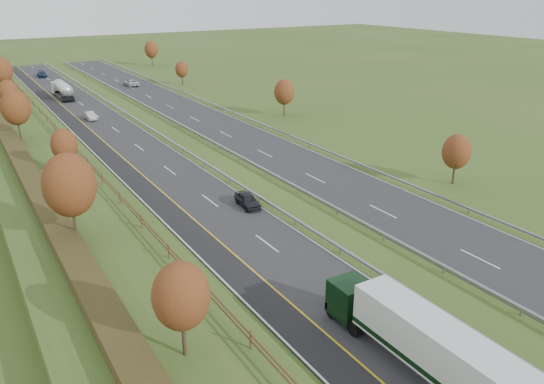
{
  "coord_description": "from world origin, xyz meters",
  "views": [
    {
      "loc": [
        -20.77,
        -13.92,
        21.7
      ],
      "look_at": [
        5.45,
        28.98,
        2.2
      ],
      "focal_mm": 35.0,
      "sensor_mm": 36.0,
      "label": 1
    }
  ],
  "objects_px": {
    "car_silver_mid": "(90,116)",
    "car_oncoming": "(131,83)",
    "box_lorry": "(431,347)",
    "car_small_far": "(42,74)",
    "car_dark_near": "(248,200)",
    "road_tanker": "(62,89)"
  },
  "relations": [
    {
      "from": "box_lorry",
      "to": "car_dark_near",
      "type": "relative_size",
      "value": 3.87
    },
    {
      "from": "road_tanker",
      "to": "car_silver_mid",
      "type": "relative_size",
      "value": 2.73
    },
    {
      "from": "car_silver_mid",
      "to": "car_oncoming",
      "type": "xyz_separation_m",
      "value": [
        16.61,
        29.54,
        0.06
      ]
    },
    {
      "from": "box_lorry",
      "to": "car_small_far",
      "type": "distance_m",
      "value": 131.91
    },
    {
      "from": "road_tanker",
      "to": "car_oncoming",
      "type": "bearing_deg",
      "value": 22.24
    },
    {
      "from": "box_lorry",
      "to": "car_small_far",
      "type": "relative_size",
      "value": 3.27
    },
    {
      "from": "car_dark_near",
      "to": "box_lorry",
      "type": "bearing_deg",
      "value": -91.68
    },
    {
      "from": "road_tanker",
      "to": "car_small_far",
      "type": "distance_m",
      "value": 31.74
    },
    {
      "from": "box_lorry",
      "to": "car_oncoming",
      "type": "bearing_deg",
      "value": 81.51
    },
    {
      "from": "road_tanker",
      "to": "car_silver_mid",
      "type": "distance_m",
      "value": 22.78
    },
    {
      "from": "box_lorry",
      "to": "car_dark_near",
      "type": "distance_m",
      "value": 29.05
    },
    {
      "from": "car_small_far",
      "to": "car_oncoming",
      "type": "xyz_separation_m",
      "value": [
        15.53,
        -24.92,
        0.01
      ]
    },
    {
      "from": "box_lorry",
      "to": "car_silver_mid",
      "type": "relative_size",
      "value": 3.96
    },
    {
      "from": "car_silver_mid",
      "to": "car_oncoming",
      "type": "relative_size",
      "value": 0.78
    },
    {
      "from": "road_tanker",
      "to": "car_small_far",
      "type": "bearing_deg",
      "value": 88.06
    },
    {
      "from": "car_dark_near",
      "to": "car_silver_mid",
      "type": "distance_m",
      "value": 48.9
    },
    {
      "from": "car_dark_near",
      "to": "car_oncoming",
      "type": "distance_m",
      "value": 79.16
    },
    {
      "from": "car_dark_near",
      "to": "car_oncoming",
      "type": "xyz_separation_m",
      "value": [
        12.14,
        78.23,
        0.02
      ]
    },
    {
      "from": "car_silver_mid",
      "to": "car_small_far",
      "type": "relative_size",
      "value": 0.83
    },
    {
      "from": "car_dark_near",
      "to": "car_silver_mid",
      "type": "xyz_separation_m",
      "value": [
        -4.47,
        48.69,
        -0.04
      ]
    },
    {
      "from": "box_lorry",
      "to": "car_silver_mid",
      "type": "height_order",
      "value": "box_lorry"
    },
    {
      "from": "box_lorry",
      "to": "road_tanker",
      "type": "distance_m",
      "value": 100.19
    }
  ]
}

